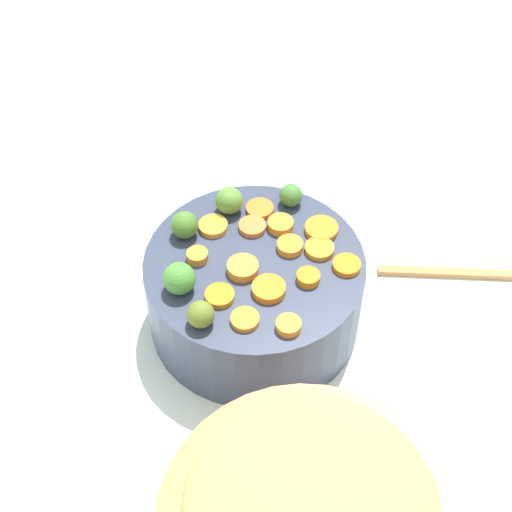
{
  "coord_description": "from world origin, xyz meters",
  "views": [
    {
      "loc": [
        -0.13,
        -0.55,
        0.79
      ],
      "look_at": [
        0.0,
        0.02,
        0.14
      ],
      "focal_mm": 54.58,
      "sensor_mm": 36.0,
      "label": 1
    }
  ],
  "objects": [
    {
      "name": "stuffing_mound",
      "position": [
        -0.03,
        -0.3,
        0.19
      ],
      "size": [
        0.21,
        0.21,
        0.04
      ],
      "primitive_type": "ellipsoid",
      "color": "tan",
      "rests_on": "metal_pot"
    },
    {
      "name": "carrot_slice_3",
      "position": [
        0.05,
        -0.02,
        0.13
      ],
      "size": [
        0.04,
        0.04,
        0.01
      ],
      "primitive_type": "cylinder",
      "rotation": [
        0.0,
        0.0,
        4.18
      ],
      "color": "orange",
      "rests_on": "serving_bowl_carrots"
    },
    {
      "name": "carrot_slice_4",
      "position": [
        -0.05,
        -0.02,
        0.13
      ],
      "size": [
        0.05,
        0.05,
        0.01
      ],
      "primitive_type": "cylinder",
      "rotation": [
        0.0,
        0.0,
        2.56
      ],
      "color": "orange",
      "rests_on": "serving_bowl_carrots"
    },
    {
      "name": "carrot_slice_12",
      "position": [
        -0.04,
        0.08,
        0.13
      ],
      "size": [
        0.04,
        0.04,
        0.01
      ],
      "primitive_type": "cylinder",
      "rotation": [
        0.0,
        0.0,
        6.17
      ],
      "color": "orange",
      "rests_on": "serving_bowl_carrots"
    },
    {
      "name": "carrot_slice_6",
      "position": [
        0.1,
        -0.01,
        0.13
      ],
      "size": [
        0.04,
        0.04,
        0.01
      ],
      "primitive_type": "cylinder",
      "rotation": [
        0.0,
        0.0,
        1.73
      ],
      "color": "orange",
      "rests_on": "serving_bowl_carrots"
    },
    {
      "name": "serving_bowl_carrots",
      "position": [
        0.0,
        0.02,
        0.07
      ],
      "size": [
        0.25,
        0.25,
        0.11
      ],
      "primitive_type": "cylinder",
      "color": "#323A50",
      "rests_on": "tabletop"
    },
    {
      "name": "brussels_sprout_2",
      "position": [
        -0.01,
        0.11,
        0.14
      ],
      "size": [
        0.03,
        0.03,
        0.03
      ],
      "primitive_type": "sphere",
      "color": "#568632",
      "rests_on": "serving_bowl_carrots"
    },
    {
      "name": "carrot_slice_2",
      "position": [
        -0.06,
        0.04,
        0.13
      ],
      "size": [
        0.03,
        0.03,
        0.01
      ],
      "primitive_type": "cylinder",
      "rotation": [
        0.0,
        0.0,
        4.95
      ],
      "color": "orange",
      "rests_on": "serving_bowl_carrots"
    },
    {
      "name": "carrot_slice_8",
      "position": [
        -0.02,
        0.01,
        0.13
      ],
      "size": [
        0.05,
        0.05,
        0.01
      ],
      "primitive_type": "cylinder",
      "rotation": [
        0.0,
        0.0,
        0.57
      ],
      "color": "orange",
      "rests_on": "serving_bowl_carrots"
    },
    {
      "name": "carrot_slice_13",
      "position": [
        0.01,
        -0.03,
        0.13
      ],
      "size": [
        0.05,
        0.05,
        0.01
      ],
      "primitive_type": "cylinder",
      "rotation": [
        0.0,
        0.0,
        4.35
      ],
      "color": "orange",
      "rests_on": "serving_bowl_carrots"
    },
    {
      "name": "brussels_sprout_4",
      "position": [
        -0.07,
        -0.05,
        0.14
      ],
      "size": [
        0.03,
        0.03,
        0.03
      ],
      "primitive_type": "sphere",
      "color": "olive",
      "rests_on": "serving_bowl_carrots"
    },
    {
      "name": "carrot_slice_0",
      "position": [
        0.09,
        0.05,
        0.13
      ],
      "size": [
        0.05,
        0.05,
        0.01
      ],
      "primitive_type": "cylinder",
      "rotation": [
        0.0,
        0.0,
        2.79
      ],
      "color": "orange",
      "rests_on": "serving_bowl_carrots"
    },
    {
      "name": "brussels_sprout_0",
      "position": [
        -0.09,
        0.0,
        0.14
      ],
      "size": [
        0.04,
        0.04,
        0.04
      ],
      "primitive_type": "sphere",
      "color": "#458833",
      "rests_on": "serving_bowl_carrots"
    },
    {
      "name": "brussels_sprout_3",
      "position": [
        -0.07,
        0.08,
        0.14
      ],
      "size": [
        0.03,
        0.03,
        0.03
      ],
      "primitive_type": "sphere",
      "color": "#467228",
      "rests_on": "serving_bowl_carrots"
    },
    {
      "name": "carrot_slice_5",
      "position": [
        0.01,
        0.07,
        0.13
      ],
      "size": [
        0.04,
        0.04,
        0.01
      ],
      "primitive_type": "cylinder",
      "rotation": [
        0.0,
        0.0,
        6.05
      ],
      "color": "orange",
      "rests_on": "serving_bowl_carrots"
    },
    {
      "name": "carrot_slice_1",
      "position": [
        0.04,
        0.07,
        0.13
      ],
      "size": [
        0.03,
        0.03,
        0.01
      ],
      "primitive_type": "cylinder",
      "rotation": [
        0.0,
        0.0,
        4.83
      ],
      "color": "orange",
      "rests_on": "serving_bowl_carrots"
    },
    {
      "name": "tabletop",
      "position": [
        0.0,
        0.0,
        0.01
      ],
      "size": [
        2.4,
        2.4,
        0.02
      ],
      "primitive_type": "cube",
      "color": "white",
      "rests_on": "ground"
    },
    {
      "name": "carrot_slice_9",
      "position": [
        0.02,
        0.1,
        0.13
      ],
      "size": [
        0.05,
        0.05,
        0.01
      ],
      "primitive_type": "cylinder",
      "rotation": [
        0.0,
        0.0,
        2.57
      ],
      "color": "orange",
      "rests_on": "serving_bowl_carrots"
    },
    {
      "name": "carrot_slice_11",
      "position": [
        0.08,
        0.02,
        0.13
      ],
      "size": [
        0.05,
        0.05,
        0.01
      ],
      "primitive_type": "cylinder",
      "rotation": [
        0.0,
        0.0,
        4.07
      ],
      "color": "orange",
      "rests_on": "serving_bowl_carrots"
    },
    {
      "name": "carrot_slice_14",
      "position": [
        0.04,
        0.03,
        0.13
      ],
      "size": [
        0.04,
        0.04,
        0.01
      ],
      "primitive_type": "cylinder",
      "rotation": [
        0.0,
        0.0,
        5.69
      ],
      "color": "orange",
      "rests_on": "serving_bowl_carrots"
    },
    {
      "name": "carrot_slice_10",
      "position": [
        -0.03,
        -0.06,
        0.13
      ],
      "size": [
        0.04,
        0.04,
        0.01
      ],
      "primitive_type": "cylinder",
      "rotation": [
        0.0,
        0.0,
        0.56
      ],
      "color": "orange",
      "rests_on": "serving_bowl_carrots"
    },
    {
      "name": "carrot_slice_7",
      "position": [
        0.01,
        -0.08,
        0.13
      ],
      "size": [
        0.04,
        0.04,
        0.01
      ],
      "primitive_type": "cylinder",
      "rotation": [
        0.0,
        0.0,
        2.08
      ],
      "color": "orange",
      "rests_on": "serving_bowl_carrots"
    },
    {
      "name": "brussels_sprout_1",
      "position": [
        0.06,
        0.1,
        0.14
      ],
      "size": [
        0.03,
        0.03,
        0.03
      ],
      "primitive_type": "sphere",
      "color": "#427731",
      "rests_on": "serving_bowl_carrots"
    }
  ]
}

